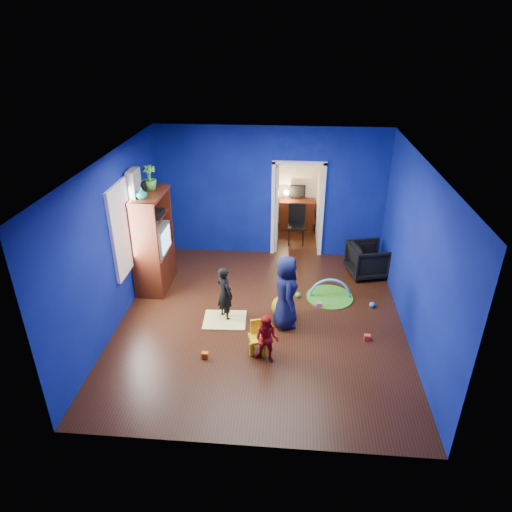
# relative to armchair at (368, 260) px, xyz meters

# --- Properties ---
(floor) EXTENTS (5.00, 5.50, 0.01)m
(floor) POSITION_rel_armchair_xyz_m (-2.10, -1.86, -0.35)
(floor) COLOR black
(floor) RESTS_ON ground
(ceiling) EXTENTS (5.00, 5.50, 0.01)m
(ceiling) POSITION_rel_armchair_xyz_m (-2.10, -1.86, 2.55)
(ceiling) COLOR white
(ceiling) RESTS_ON wall_back
(wall_back) EXTENTS (5.00, 0.02, 2.90)m
(wall_back) POSITION_rel_armchair_xyz_m (-2.10, 0.89, 1.10)
(wall_back) COLOR navy
(wall_back) RESTS_ON floor
(wall_front) EXTENTS (5.00, 0.02, 2.90)m
(wall_front) POSITION_rel_armchair_xyz_m (-2.10, -4.61, 1.10)
(wall_front) COLOR navy
(wall_front) RESTS_ON floor
(wall_left) EXTENTS (0.02, 5.50, 2.90)m
(wall_left) POSITION_rel_armchair_xyz_m (-4.60, -1.86, 1.10)
(wall_left) COLOR navy
(wall_left) RESTS_ON floor
(wall_right) EXTENTS (0.02, 5.50, 2.90)m
(wall_right) POSITION_rel_armchair_xyz_m (0.40, -1.86, 1.10)
(wall_right) COLOR navy
(wall_right) RESTS_ON floor
(alcove) EXTENTS (1.00, 1.75, 2.50)m
(alcove) POSITION_rel_armchair_xyz_m (-1.50, 1.77, 0.90)
(alcove) COLOR silver
(alcove) RESTS_ON floor
(armchair) EXTENTS (0.92, 0.91, 0.70)m
(armchair) POSITION_rel_armchair_xyz_m (0.00, 0.00, 0.00)
(armchair) COLOR black
(armchair) RESTS_ON floor
(child_black) EXTENTS (0.44, 0.44, 1.03)m
(child_black) POSITION_rel_armchair_xyz_m (-2.74, -1.84, 0.17)
(child_black) COLOR black
(child_black) RESTS_ON floor
(child_navy) EXTENTS (0.54, 0.72, 1.33)m
(child_navy) POSITION_rel_armchair_xyz_m (-1.67, -1.95, 0.32)
(child_navy) COLOR #0E1034
(child_navy) RESTS_ON floor
(toddler_red) EXTENTS (0.46, 0.40, 0.82)m
(toddler_red) POSITION_rel_armchair_xyz_m (-1.93, -2.95, 0.06)
(toddler_red) COLOR red
(toddler_red) RESTS_ON floor
(vase) EXTENTS (0.22, 0.22, 0.20)m
(vase) POSITION_rel_armchair_xyz_m (-4.30, -1.09, 1.71)
(vase) COLOR #0D696C
(vase) RESTS_ON tv_armoire
(potted_plant) EXTENTS (0.33, 0.33, 0.46)m
(potted_plant) POSITION_rel_armchair_xyz_m (-4.30, -0.57, 1.84)
(potted_plant) COLOR green
(potted_plant) RESTS_ON tv_armoire
(tv_armoire) EXTENTS (0.58, 1.14, 1.96)m
(tv_armoire) POSITION_rel_armchair_xyz_m (-4.30, -0.79, 0.63)
(tv_armoire) COLOR #391209
(tv_armoire) RESTS_ON floor
(crt_tv) EXTENTS (0.46, 0.70, 0.54)m
(crt_tv) POSITION_rel_armchair_xyz_m (-4.26, -0.79, 0.67)
(crt_tv) COLOR silver
(crt_tv) RESTS_ON tv_armoire
(yellow_blanket) EXTENTS (0.78, 0.64, 0.03)m
(yellow_blanket) POSITION_rel_armchair_xyz_m (-2.74, -1.94, -0.33)
(yellow_blanket) COLOR #F2E07A
(yellow_blanket) RESTS_ON floor
(hopper_ball) EXTENTS (0.40, 0.40, 0.40)m
(hopper_ball) POSITION_rel_armchair_xyz_m (-1.72, -1.70, -0.15)
(hopper_ball) COLOR yellow
(hopper_ball) RESTS_ON floor
(kid_chair) EXTENTS (0.35, 0.35, 0.50)m
(kid_chair) POSITION_rel_armchair_xyz_m (-2.08, -2.75, -0.10)
(kid_chair) COLOR yellow
(kid_chair) RESTS_ON floor
(play_mat) EXTENTS (0.90, 0.90, 0.02)m
(play_mat) POSITION_rel_armchair_xyz_m (-0.82, -0.99, -0.34)
(play_mat) COLOR green
(play_mat) RESTS_ON floor
(toy_arch) EXTENTS (0.81, 0.07, 0.80)m
(toy_arch) POSITION_rel_armchair_xyz_m (-0.82, -0.99, -0.33)
(toy_arch) COLOR #3F8CD8
(toy_arch) RESTS_ON floor
(window_left) EXTENTS (0.03, 0.95, 1.55)m
(window_left) POSITION_rel_armchair_xyz_m (-4.58, -1.51, 1.20)
(window_left) COLOR white
(window_left) RESTS_ON wall_left
(curtain) EXTENTS (0.14, 0.42, 2.40)m
(curtain) POSITION_rel_armchair_xyz_m (-4.47, -0.96, 0.90)
(curtain) COLOR slate
(curtain) RESTS_ON floor
(doorway) EXTENTS (1.16, 0.10, 2.10)m
(doorway) POSITION_rel_armchair_xyz_m (-1.50, 0.89, 0.70)
(doorway) COLOR white
(doorway) RESTS_ON floor
(study_desk) EXTENTS (0.88, 0.44, 0.75)m
(study_desk) POSITION_rel_armchair_xyz_m (-1.50, 2.40, 0.03)
(study_desk) COLOR #3D140A
(study_desk) RESTS_ON floor
(desk_monitor) EXTENTS (0.40, 0.05, 0.32)m
(desk_monitor) POSITION_rel_armchair_xyz_m (-1.50, 2.52, 0.60)
(desk_monitor) COLOR black
(desk_monitor) RESTS_ON study_desk
(desk_lamp) EXTENTS (0.14, 0.14, 0.14)m
(desk_lamp) POSITION_rel_armchair_xyz_m (-1.78, 2.46, 0.58)
(desk_lamp) COLOR #FFD88C
(desk_lamp) RESTS_ON study_desk
(folding_chair) EXTENTS (0.40, 0.40, 0.92)m
(folding_chair) POSITION_rel_armchair_xyz_m (-1.50, 1.44, 0.11)
(folding_chair) COLOR black
(folding_chair) RESTS_ON floor
(book_shelf) EXTENTS (0.88, 0.24, 0.04)m
(book_shelf) POSITION_rel_armchair_xyz_m (-1.50, 2.51, 1.67)
(book_shelf) COLOR white
(book_shelf) RESTS_ON study_desk
(toy_0) EXTENTS (0.10, 0.08, 0.10)m
(toy_0) POSITION_rel_armchair_xyz_m (-0.27, -2.28, -0.30)
(toy_0) COLOR #ED3E27
(toy_0) RESTS_ON floor
(toy_1) EXTENTS (0.11, 0.11, 0.11)m
(toy_1) POSITION_rel_armchair_xyz_m (-0.05, -1.26, -0.29)
(toy_1) COLOR blue
(toy_1) RESTS_ON floor
(toy_2) EXTENTS (0.10, 0.08, 0.10)m
(toy_2) POSITION_rel_armchair_xyz_m (-2.91, -2.97, -0.30)
(toy_2) COLOR #EB540C
(toy_2) RESTS_ON floor
(toy_3) EXTENTS (0.11, 0.11, 0.11)m
(toy_3) POSITION_rel_armchair_xyz_m (-1.44, -1.03, -0.29)
(toy_3) COLOR green
(toy_3) RESTS_ON floor
(toy_4) EXTENTS (0.10, 0.08, 0.10)m
(toy_4) POSITION_rel_armchair_xyz_m (-1.04, -1.35, -0.30)
(toy_4) COLOR #D5509F
(toy_4) RESTS_ON floor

